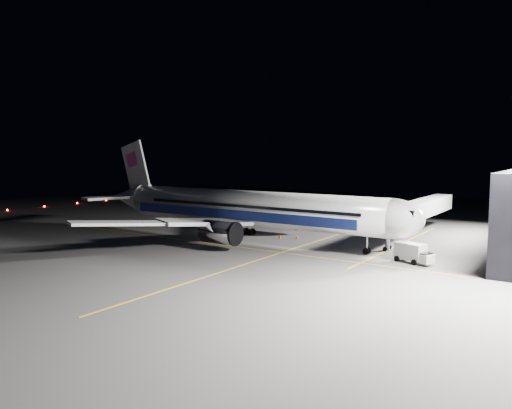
{
  "coord_description": "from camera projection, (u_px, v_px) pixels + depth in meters",
  "views": [
    {
      "loc": [
        46.36,
        -66.22,
        14.33
      ],
      "look_at": [
        1.98,
        -0.59,
        6.0
      ],
      "focal_mm": 35.0,
      "sensor_mm": 36.0,
      "label": 1
    }
  ],
  "objects": [
    {
      "name": "ground",
      "position": [
        248.0,
        240.0,
        81.88
      ],
      "size": [
        200.0,
        200.0,
        0.0
      ],
      "primitive_type": "plane",
      "color": "#4C4C4F",
      "rests_on": "ground"
    },
    {
      "name": "guide_line_main",
      "position": [
        301.0,
        246.0,
        76.31
      ],
      "size": [
        0.25,
        80.0,
        0.01
      ],
      "primitive_type": "cube",
      "color": "gold",
      "rests_on": "ground"
    },
    {
      "name": "guide_line_cross",
      "position": [
        226.0,
        245.0,
        76.94
      ],
      "size": [
        70.0,
        0.25,
        0.01
      ],
      "primitive_type": "cube",
      "color": "gold",
      "rests_on": "ground"
    },
    {
      "name": "guide_line_side",
      "position": [
        400.0,
        244.0,
        77.86
      ],
      "size": [
        0.25,
        40.0,
        0.01
      ],
      "primitive_type": "cube",
      "color": "gold",
      "rests_on": "ground"
    },
    {
      "name": "airliner",
      "position": [
        243.0,
        208.0,
        81.94
      ],
      "size": [
        61.48,
        54.22,
        16.64
      ],
      "color": "silver",
      "rests_on": "ground"
    },
    {
      "name": "jet_bridge",
      "position": [
        416.0,
        210.0,
        84.02
      ],
      "size": [
        3.6,
        34.4,
        6.3
      ],
      "color": "#B2B2B7",
      "rests_on": "ground"
    },
    {
      "name": "taxiway_lights",
      "position": [
        7.0,
        210.0,
        121.97
      ],
      "size": [
        0.44,
        60.44,
        0.44
      ],
      "color": "#FF140A",
      "rests_on": "ground"
    },
    {
      "name": "service_truck",
      "position": [
        414.0,
        253.0,
        64.53
      ],
      "size": [
        5.37,
        3.59,
        2.56
      ],
      "rotation": [
        0.0,
        0.0,
        -0.35
      ],
      "color": "silver",
      "rests_on": "ground"
    },
    {
      "name": "baggage_tug",
      "position": [
        230.0,
        221.0,
        97.1
      ],
      "size": [
        2.85,
        2.38,
        1.91
      ],
      "rotation": [
        0.0,
        0.0,
        0.11
      ],
      "color": "black",
      "rests_on": "ground"
    },
    {
      "name": "safety_cone_a",
      "position": [
        280.0,
        237.0,
        83.11
      ],
      "size": [
        0.43,
        0.43,
        0.64
      ],
      "primitive_type": "cone",
      "color": "#FC430A",
      "rests_on": "ground"
    },
    {
      "name": "safety_cone_b",
      "position": [
        297.0,
        236.0,
        83.22
      ],
      "size": [
        0.42,
        0.42,
        0.63
      ],
      "primitive_type": "cone",
      "color": "#FC430A",
      "rests_on": "ground"
    },
    {
      "name": "safety_cone_c",
      "position": [
        240.0,
        232.0,
        87.91
      ],
      "size": [
        0.38,
        0.38,
        0.56
      ],
      "primitive_type": "cone",
      "color": "#FC430A",
      "rests_on": "ground"
    }
  ]
}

